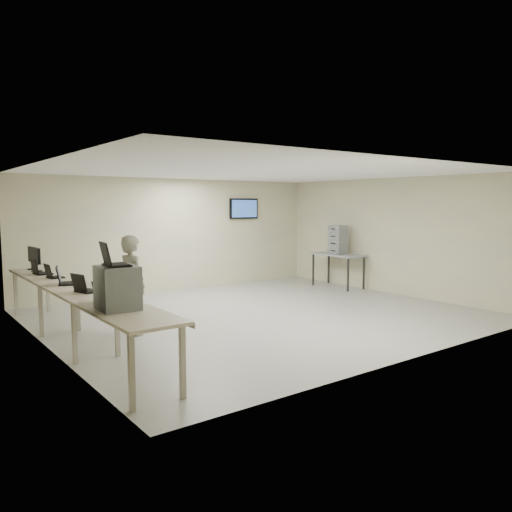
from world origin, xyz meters
TOP-DOWN VIEW (x-y plane):
  - room at (0.03, 0.06)m, footprint 8.01×7.01m
  - workbench at (-3.59, 0.00)m, footprint 0.76×6.00m
  - equipment_box at (-3.65, -1.87)m, footprint 0.47×0.53m
  - laptop_on_box at (-3.71, -1.87)m, footprint 0.35×0.41m
  - laptop_0 at (-3.63, -1.36)m, footprint 0.31×0.36m
  - laptop_1 at (-3.61, -0.45)m, footprint 0.38×0.41m
  - laptop_2 at (-3.64, 0.44)m, footprint 0.42×0.45m
  - laptop_3 at (-3.60, 1.28)m, footprint 0.28×0.34m
  - laptop_4 at (-3.67, 1.90)m, footprint 0.32×0.39m
  - monitor_near at (-3.60, 2.37)m, footprint 0.20×0.46m
  - monitor_far at (-3.60, 2.72)m, footprint 0.20×0.45m
  - soldier at (-2.62, 0.14)m, footprint 0.46×0.65m
  - side_table at (3.60, 1.43)m, footprint 0.68×1.46m
  - storage_bins at (3.58, 1.43)m, footprint 0.35×0.39m

SIDE VIEW (x-z plane):
  - side_table at x=3.60m, z-range 0.37..1.24m
  - workbench at x=-3.59m, z-range 0.38..1.28m
  - soldier at x=-2.62m, z-range 0.00..1.67m
  - laptop_3 at x=-3.60m, z-range 0.84..1.09m
  - laptop_0 at x=-3.63m, z-range 0.84..1.10m
  - laptop_1 at x=-3.61m, z-range 0.83..1.11m
  - laptop_4 at x=-3.67m, z-range 0.83..1.13m
  - laptop_2 at x=-3.64m, z-range 0.83..1.13m
  - equipment_box at x=-3.65m, z-range 0.90..1.43m
  - monitor_far at x=-3.60m, z-range 0.95..1.39m
  - monitor_near at x=-3.60m, z-range 0.95..1.40m
  - storage_bins at x=3.58m, z-range 0.88..1.63m
  - room at x=0.03m, z-range 0.01..2.82m
  - laptop_on_box at x=-3.71m, z-range 1.36..1.66m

